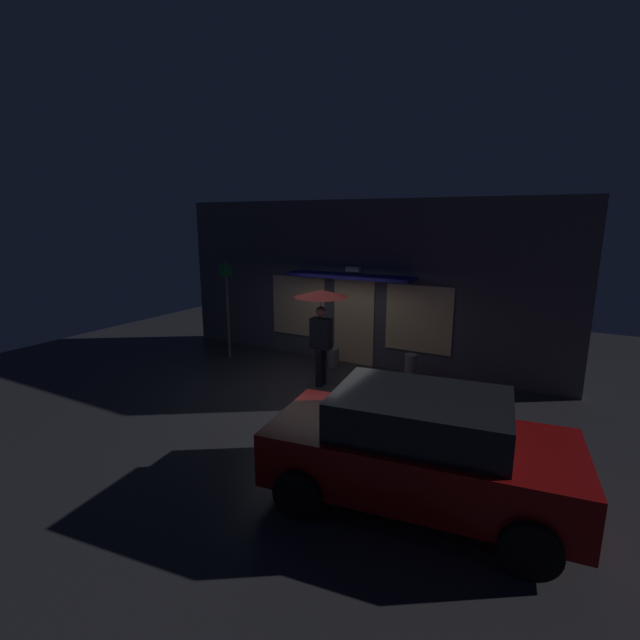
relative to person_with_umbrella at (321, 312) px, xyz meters
name	(u,v)px	position (x,y,z in m)	size (l,w,h in m)	color
ground_plane	(311,390)	(-0.05, -0.37, -1.68)	(18.00, 18.00, 0.00)	#2D2D33
building_facade	(357,284)	(-0.05, 1.97, 0.37)	(10.38, 1.00, 4.13)	#4C4C56
person_with_umbrella	(321,312)	(0.00, 0.00, 0.00)	(1.17, 1.17, 2.16)	black
parked_car	(419,448)	(3.20, -3.16, -0.91)	(4.07, 2.35, 1.50)	maroon
street_sign_post	(227,304)	(-3.19, 0.65, -0.22)	(0.40, 0.07, 2.59)	#595B60
sidewalk_bollard	(333,358)	(-0.35, 1.27, -1.44)	(0.28, 0.28, 0.48)	slate
sidewalk_bollard_2	(411,369)	(1.72, 1.07, -1.33)	(0.27, 0.27, 0.69)	slate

